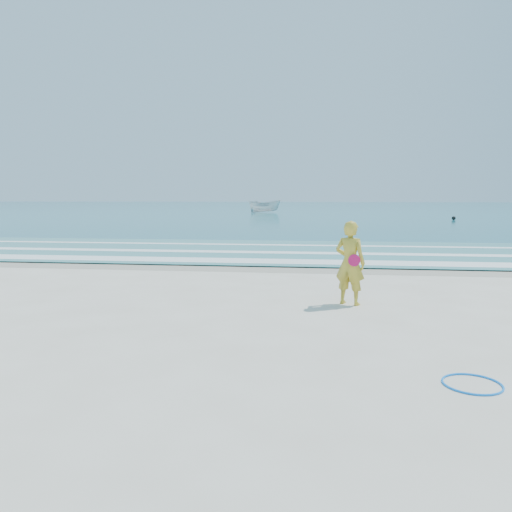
# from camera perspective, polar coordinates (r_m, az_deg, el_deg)

# --- Properties ---
(ground) EXTENTS (400.00, 400.00, 0.00)m
(ground) POSITION_cam_1_polar(r_m,az_deg,el_deg) (8.52, -2.67, -9.93)
(ground) COLOR silver
(ground) RESTS_ON ground
(wet_sand) EXTENTS (400.00, 2.40, 0.00)m
(wet_sand) POSITION_cam_1_polar(r_m,az_deg,el_deg) (17.26, 2.59, -1.33)
(wet_sand) COLOR #B2A893
(wet_sand) RESTS_ON ground
(ocean) EXTENTS (400.00, 190.00, 0.04)m
(ocean) POSITION_cam_1_polar(r_m,az_deg,el_deg) (113.06, 6.77, 5.58)
(ocean) COLOR #19727F
(ocean) RESTS_ON ground
(shallow) EXTENTS (400.00, 10.00, 0.01)m
(shallow) POSITION_cam_1_polar(r_m,az_deg,el_deg) (22.20, 3.69, 0.61)
(shallow) COLOR #59B7AD
(shallow) RESTS_ON ocean
(foam_near) EXTENTS (400.00, 1.40, 0.01)m
(foam_near) POSITION_cam_1_polar(r_m,az_deg,el_deg) (18.54, 2.93, -0.60)
(foam_near) COLOR white
(foam_near) RESTS_ON shallow
(foam_mid) EXTENTS (400.00, 0.90, 0.01)m
(foam_mid) POSITION_cam_1_polar(r_m,az_deg,el_deg) (21.41, 3.55, 0.40)
(foam_mid) COLOR white
(foam_mid) RESTS_ON shallow
(foam_far) EXTENTS (400.00, 0.60, 0.01)m
(foam_far) POSITION_cam_1_polar(r_m,az_deg,el_deg) (24.68, 4.08, 1.25)
(foam_far) COLOR white
(foam_far) RESTS_ON shallow
(hoop) EXTENTS (1.00, 1.00, 0.03)m
(hoop) POSITION_cam_1_polar(r_m,az_deg,el_deg) (7.32, 23.48, -13.25)
(hoop) COLOR #0E81FF
(hoop) RESTS_ON ground
(boat) EXTENTS (5.15, 3.29, 1.86)m
(boat) POSITION_cam_1_polar(r_m,az_deg,el_deg) (74.56, 1.02, 5.72)
(boat) COLOR silver
(boat) RESTS_ON ocean
(buoy) EXTENTS (0.40, 0.40, 0.40)m
(buoy) POSITION_cam_1_polar(r_m,az_deg,el_deg) (54.47, 21.66, 4.05)
(buoy) COLOR black
(buoy) RESTS_ON ocean
(woman) EXTENTS (0.82, 0.70, 1.91)m
(woman) POSITION_cam_1_polar(r_m,az_deg,el_deg) (11.48, 10.70, -0.78)
(woman) COLOR gold
(woman) RESTS_ON ground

